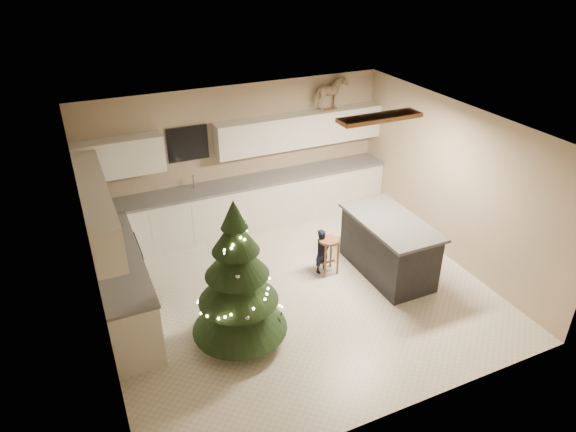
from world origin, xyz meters
The scene contains 8 objects.
ground_plane centered at (0.00, 0.00, 0.00)m, with size 5.50×5.50×0.00m, color beige.
room_shell centered at (0.02, 0.00, 1.75)m, with size 5.52×5.02×2.61m.
cabinetry centered at (-0.91, 1.65, 0.76)m, with size 5.50×3.20×2.00m.
island centered at (1.54, -0.09, 0.48)m, with size 0.90×1.70×0.95m.
bar_stool centered at (0.68, 0.29, 0.46)m, with size 0.32×0.32×0.61m.
christmas_tree centered at (-1.14, -0.61, 0.86)m, with size 1.31×1.26×2.09m.
toddler centered at (0.60, 0.35, 0.38)m, with size 0.28×0.18×0.76m, color black.
rocking_horse centered at (1.74, 2.33, 2.30)m, with size 0.72×0.48×0.58m.
Camera 1 is at (-2.76, -5.70, 4.76)m, focal length 32.00 mm.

